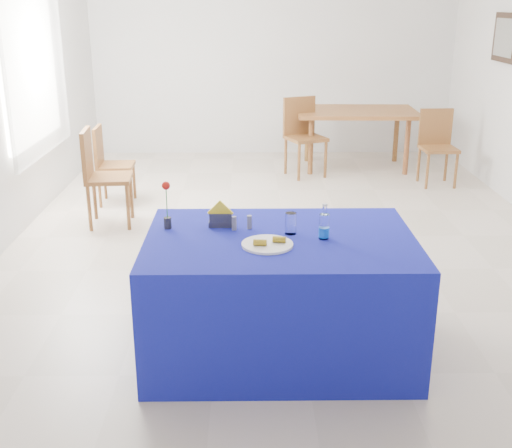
{
  "coord_description": "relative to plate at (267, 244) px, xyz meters",
  "views": [
    {
      "loc": [
        -0.35,
        -5.6,
        2.09
      ],
      "look_at": [
        -0.31,
        -2.27,
        0.92
      ],
      "focal_mm": 45.0,
      "sensor_mm": 36.0,
      "label": 1
    }
  ],
  "objects": [
    {
      "name": "chair_bg_left",
      "position": [
        0.57,
        4.47,
        -0.21
      ],
      "size": [
        0.56,
        0.56,
        0.96
      ],
      "rotation": [
        0.0,
        0.0,
        0.4
      ],
      "color": "brown",
      "rests_on": "floor"
    },
    {
      "name": "salt_shaker",
      "position": [
        -0.19,
        0.27,
        0.04
      ],
      "size": [
        0.03,
        0.03,
        0.08
      ],
      "primitive_type": "cylinder",
      "color": "slate",
      "rests_on": "blue_table"
    },
    {
      "name": "plate",
      "position": [
        0.0,
        0.0,
        0.0
      ],
      "size": [
        0.3,
        0.3,
        0.01
      ],
      "primitive_type": "cylinder",
      "color": "white",
      "rests_on": "blue_table"
    },
    {
      "name": "floor",
      "position": [
        0.24,
        2.19,
        -0.77
      ],
      "size": [
        7.0,
        7.0,
        0.0
      ],
      "primitive_type": "plane",
      "color": "beige",
      "rests_on": "ground"
    },
    {
      "name": "blue_table",
      "position": [
        0.08,
        0.14,
        -0.39
      ],
      "size": [
        1.6,
        1.1,
        0.76
      ],
      "color": "#101899",
      "rests_on": "floor"
    },
    {
      "name": "rose_vase",
      "position": [
        -0.6,
        0.3,
        0.14
      ],
      "size": [
        0.05,
        0.05,
        0.3
      ],
      "color": "#242529",
      "rests_on": "blue_table"
    },
    {
      "name": "picture_art",
      "position": [
        2.68,
        3.79,
        0.93
      ],
      "size": [
        0.02,
        0.52,
        0.4
      ],
      "primitive_type": "cube",
      "color": "#998C66",
      "rests_on": "room_shell"
    },
    {
      "name": "napkin_holder",
      "position": [
        -0.28,
        0.33,
        0.04
      ],
      "size": [
        0.16,
        0.06,
        0.17
      ],
      "color": "#37373C",
      "rests_on": "blue_table"
    },
    {
      "name": "window_pane",
      "position": [
        -2.23,
        2.99,
        0.78
      ],
      "size": [
        0.04,
        1.5,
        1.6
      ],
      "primitive_type": "cube",
      "color": "white",
      "rests_on": "room_shell"
    },
    {
      "name": "oak_table",
      "position": [
        1.28,
        4.8,
        -0.09
      ],
      "size": [
        1.55,
        1.02,
        0.76
      ],
      "color": "brown",
      "rests_on": "floor"
    },
    {
      "name": "chair_bg_right",
      "position": [
        2.13,
        4.02,
        -0.26
      ],
      "size": [
        0.41,
        0.41,
        0.88
      ],
      "rotation": [
        0.0,
        0.0,
        0.05
      ],
      "color": "brown",
      "rests_on": "floor"
    },
    {
      "name": "curtain",
      "position": [
        -2.16,
        2.99,
        0.78
      ],
      "size": [
        0.04,
        1.75,
        1.85
      ],
      "primitive_type": "cube",
      "color": "white",
      "rests_on": "room_shell"
    },
    {
      "name": "room_shell",
      "position": [
        0.24,
        2.19,
        0.98
      ],
      "size": [
        7.0,
        7.0,
        7.0
      ],
      "color": "silver",
      "rests_on": "ground"
    },
    {
      "name": "water_bottle",
      "position": [
        0.34,
        0.11,
        0.06
      ],
      "size": [
        0.06,
        0.06,
        0.21
      ],
      "color": "white",
      "rests_on": "blue_table"
    },
    {
      "name": "drinking_glass",
      "position": [
        0.15,
        0.2,
        0.06
      ],
      "size": [
        0.07,
        0.07,
        0.13
      ],
      "primitive_type": "cylinder",
      "color": "white",
      "rests_on": "blue_table"
    },
    {
      "name": "banana_pieces",
      "position": [
        0.01,
        -0.01,
        0.03
      ],
      "size": [
        0.19,
        0.09,
        0.04
      ],
      "color": "yellow",
      "rests_on": "plate"
    },
    {
      "name": "chair_win_b",
      "position": [
        -1.6,
        3.27,
        -0.28
      ],
      "size": [
        0.39,
        0.39,
        0.84
      ],
      "rotation": [
        0.0,
        0.0,
        1.6
      ],
      "color": "brown",
      "rests_on": "floor"
    },
    {
      "name": "chair_win_a",
      "position": [
        -1.53,
        2.56,
        -0.22
      ],
      "size": [
        0.45,
        0.45,
        0.94
      ],
      "rotation": [
        0.0,
        0.0,
        1.65
      ],
      "color": "brown",
      "rests_on": "floor"
    },
    {
      "name": "pepper_shaker",
      "position": [
        -0.1,
        0.29,
        0.04
      ],
      "size": [
        0.03,
        0.03,
        0.08
      ],
      "primitive_type": "cylinder",
      "color": "slate",
      "rests_on": "blue_table"
    },
    {
      "name": "picture_frame",
      "position": [
        2.71,
        3.79,
        0.93
      ],
      "size": [
        0.06,
        0.64,
        0.52
      ],
      "primitive_type": "cube",
      "color": "black",
      "rests_on": "room_shell"
    }
  ]
}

